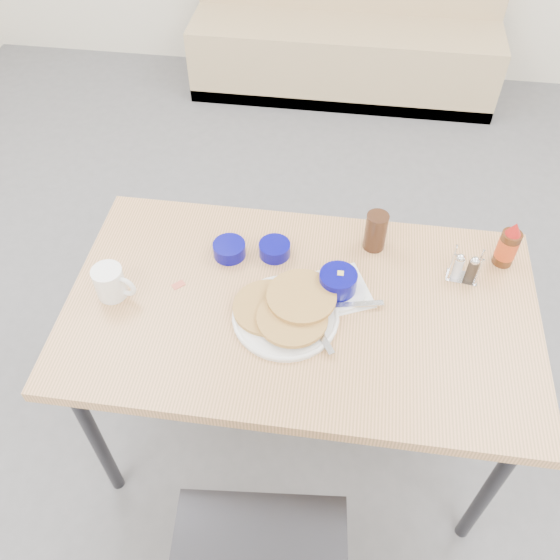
# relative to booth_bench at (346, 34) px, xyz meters

# --- Properties ---
(ground) EXTENTS (6.00, 6.00, 0.00)m
(ground) POSITION_rel_booth_bench_xyz_m (0.00, -2.78, -0.35)
(ground) COLOR slate
(ground) RESTS_ON ground
(booth_bench) EXTENTS (1.90, 0.56, 1.22)m
(booth_bench) POSITION_rel_booth_bench_xyz_m (0.00, 0.00, 0.00)
(booth_bench) COLOR tan
(booth_bench) RESTS_ON ground
(dining_table) EXTENTS (1.40, 0.80, 0.76)m
(dining_table) POSITION_rel_booth_bench_xyz_m (0.00, -2.53, 0.35)
(dining_table) COLOR tan
(dining_table) RESTS_ON ground
(pancake_plate) EXTENTS (0.31, 0.31, 0.06)m
(pancake_plate) POSITION_rel_booth_bench_xyz_m (-0.04, -2.58, 0.43)
(pancake_plate) COLOR white
(pancake_plate) RESTS_ON dining_table
(coffee_mug) EXTENTS (0.13, 0.09, 0.10)m
(coffee_mug) POSITION_rel_booth_bench_xyz_m (-0.56, -2.57, 0.46)
(coffee_mug) COLOR white
(coffee_mug) RESTS_ON dining_table
(grits_setting) EXTENTS (0.26, 0.25, 0.08)m
(grits_setting) POSITION_rel_booth_bench_xyz_m (0.10, -2.47, 0.44)
(grits_setting) COLOR white
(grits_setting) RESTS_ON dining_table
(creamer_bowl) EXTENTS (0.10, 0.10, 0.05)m
(creamer_bowl) POSITION_rel_booth_bench_xyz_m (-0.25, -2.36, 0.43)
(creamer_bowl) COLOR #060573
(creamer_bowl) RESTS_ON dining_table
(butter_bowl) EXTENTS (0.10, 0.10, 0.04)m
(butter_bowl) POSITION_rel_booth_bench_xyz_m (-0.11, -2.34, 0.43)
(butter_bowl) COLOR #060573
(butter_bowl) RESTS_ON dining_table
(amber_tumbler) EXTENTS (0.09, 0.09, 0.13)m
(amber_tumbler) POSITION_rel_booth_bench_xyz_m (0.20, -2.26, 0.48)
(amber_tumbler) COLOR #331C10
(amber_tumbler) RESTS_ON dining_table
(condiment_caddy) EXTENTS (0.10, 0.07, 0.11)m
(condiment_caddy) POSITION_rel_booth_bench_xyz_m (0.48, -2.36, 0.45)
(condiment_caddy) COLOR silver
(condiment_caddy) RESTS_ON dining_table
(syrup_bottle) EXTENTS (0.06, 0.06, 0.17)m
(syrup_bottle) POSITION_rel_booth_bench_xyz_m (0.61, -2.27, 0.48)
(syrup_bottle) COLOR #47230F
(syrup_bottle) RESTS_ON dining_table
(sugar_wrapper) EXTENTS (0.04, 0.04, 0.00)m
(sugar_wrapper) POSITION_rel_booth_bench_xyz_m (-0.38, -2.51, 0.41)
(sugar_wrapper) COLOR #D65B47
(sugar_wrapper) RESTS_ON dining_table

